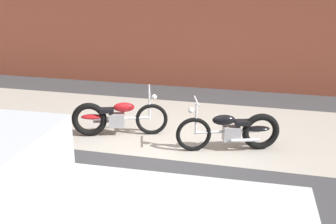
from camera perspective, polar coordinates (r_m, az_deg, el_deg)
name	(u,v)px	position (r m, az deg, el deg)	size (l,w,h in m)	color
ground_plane	(159,159)	(7.17, -1.37, -6.92)	(80.00, 80.00, 0.00)	#38383A
sidewalk_slab	(179,125)	(8.73, 1.62, -1.96)	(36.00, 3.50, 0.01)	#9E998E
brick_building_wall	(205,2)	(11.55, 5.51, 15.89)	(36.00, 0.50, 4.99)	brown
motorcycle_red	(113,117)	(8.13, -8.13, -0.81)	(1.94, 0.83, 1.03)	black
motorcycle_black	(236,131)	(7.48, 9.96, -2.73)	(1.94, 0.83, 1.03)	black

